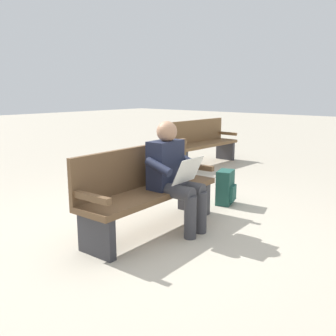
{
  "coord_description": "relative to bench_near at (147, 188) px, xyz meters",
  "views": [
    {
      "loc": [
        2.79,
        2.62,
        1.49
      ],
      "look_at": [
        -0.08,
        0.15,
        0.7
      ],
      "focal_mm": 39.68,
      "sensor_mm": 36.0,
      "label": 1
    }
  ],
  "objects": [
    {
      "name": "bench_far",
      "position": [
        -3.35,
        -1.71,
        0.0
      ],
      "size": [
        1.81,
        0.53,
        0.9
      ],
      "rotation": [
        0.0,
        0.0,
        -0.03
      ],
      "color": "brown",
      "rests_on": "ground"
    },
    {
      "name": "backpack",
      "position": [
        -1.34,
        0.16,
        -0.23
      ],
      "size": [
        0.33,
        0.28,
        0.46
      ],
      "rotation": [
        0.0,
        0.0,
        0.29
      ],
      "color": "#1E4C42",
      "rests_on": "ground"
    },
    {
      "name": "ground_plane",
      "position": [
        -0.0,
        0.07,
        -0.46
      ],
      "size": [
        40.0,
        40.0,
        0.0
      ],
      "primitive_type": "plane",
      "color": "#B7AD99"
    },
    {
      "name": "bench_near",
      "position": [
        0.0,
        0.0,
        0.0
      ],
      "size": [
        1.82,
        0.58,
        0.9
      ],
      "rotation": [
        0.0,
        0.0,
        0.05
      ],
      "color": "brown",
      "rests_on": "ground"
    },
    {
      "name": "person_seated",
      "position": [
        -0.18,
        0.22,
        0.17
      ],
      "size": [
        0.59,
        0.59,
        1.18
      ],
      "rotation": [
        0.0,
        0.0,
        0.05
      ],
      "color": "#1E2338",
      "rests_on": "ground"
    }
  ]
}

